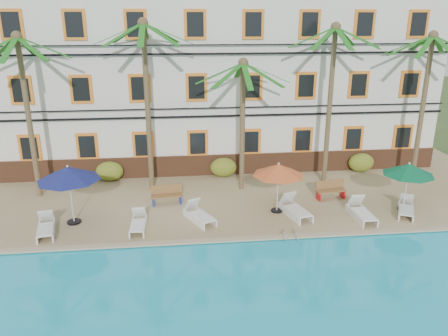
{
  "coord_description": "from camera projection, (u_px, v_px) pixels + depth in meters",
  "views": [
    {
      "loc": [
        -2.56,
        -16.51,
        8.73
      ],
      "look_at": [
        -0.45,
        3.0,
        2.0
      ],
      "focal_mm": 35.0,
      "sensor_mm": 36.0,
      "label": 1
    }
  ],
  "objects": [
    {
      "name": "pool_coping",
      "position": [
        245.0,
        239.0,
        17.68
      ],
      "size": [
        30.0,
        0.35,
        0.06
      ],
      "primitive_type": "cube",
      "color": "tan",
      "rests_on": "pool_deck"
    },
    {
      "name": "palm_d",
      "position": [
        331.0,
        83.0,
        22.18
      ],
      "size": [
        4.63,
        4.63,
        8.34
      ],
      "color": "brown",
      "rests_on": "pool_deck"
    },
    {
      "name": "pool_ladder",
      "position": [
        289.0,
        238.0,
        17.78
      ],
      "size": [
        0.54,
        0.74,
        0.74
      ],
      "color": "silver",
      "rests_on": "ground"
    },
    {
      "name": "bench_right",
      "position": [
        330.0,
        189.0,
        21.6
      ],
      "size": [
        1.55,
        0.67,
        0.93
      ],
      "color": "olive",
      "rests_on": "pool_deck"
    },
    {
      "name": "bench_left",
      "position": [
        167.0,
        194.0,
        20.98
      ],
      "size": [
        1.55,
        0.65,
        0.93
      ],
      "color": "olive",
      "rests_on": "pool_deck"
    },
    {
      "name": "palm_a",
      "position": [
        25.0,
        94.0,
        20.43
      ],
      "size": [
        4.63,
        4.63,
        7.97
      ],
      "color": "brown",
      "rests_on": "pool_deck"
    },
    {
      "name": "palm_e",
      "position": [
        426.0,
        87.0,
        22.64
      ],
      "size": [
        4.63,
        4.63,
        7.94
      ],
      "color": "brown",
      "rests_on": "pool_deck"
    },
    {
      "name": "shrub_left",
      "position": [
        110.0,
        171.0,
        23.91
      ],
      "size": [
        1.5,
        0.9,
        1.1
      ],
      "primitive_type": "ellipsoid",
      "color": "#1E5A19",
      "rests_on": "pool_deck"
    },
    {
      "name": "lounger_a",
      "position": [
        46.0,
        227.0,
        18.11
      ],
      "size": [
        1.0,
        1.91,
        0.86
      ],
      "color": "white",
      "rests_on": "pool_deck"
    },
    {
      "name": "umbrella_green",
      "position": [
        409.0,
        170.0,
        19.8
      ],
      "size": [
        2.33,
        2.33,
        2.33
      ],
      "color": "black",
      "rests_on": "pool_deck"
    },
    {
      "name": "palm_c",
      "position": [
        243.0,
        105.0,
        21.56
      ],
      "size": [
        4.63,
        4.63,
        6.72
      ],
      "color": "brown",
      "rests_on": "pool_deck"
    },
    {
      "name": "lounger_d",
      "position": [
        295.0,
        209.0,
        19.79
      ],
      "size": [
        1.22,
        2.12,
        0.95
      ],
      "color": "white",
      "rests_on": "pool_deck"
    },
    {
      "name": "lounger_c",
      "position": [
        199.0,
        215.0,
        19.25
      ],
      "size": [
        1.44,
        1.99,
        0.89
      ],
      "color": "white",
      "rests_on": "pool_deck"
    },
    {
      "name": "shrub_mid",
      "position": [
        223.0,
        167.0,
        24.56
      ],
      "size": [
        1.5,
        0.9,
        1.1
      ],
      "primitive_type": "ellipsoid",
      "color": "#1E5A19",
      "rests_on": "pool_deck"
    },
    {
      "name": "lounger_b",
      "position": [
        138.0,
        223.0,
        18.49
      ],
      "size": [
        0.65,
        1.75,
        0.82
      ],
      "color": "white",
      "rests_on": "pool_deck"
    },
    {
      "name": "palm_b",
      "position": [
        146.0,
        84.0,
        21.2
      ],
      "size": [
        4.63,
        4.63,
        8.55
      ],
      "color": "brown",
      "rests_on": "pool_deck"
    },
    {
      "name": "umbrella_blue",
      "position": [
        68.0,
        174.0,
        18.39
      ],
      "size": [
        2.68,
        2.68,
        2.67
      ],
      "color": "black",
      "rests_on": "pool_deck"
    },
    {
      "name": "lounger_f",
      "position": [
        406.0,
        208.0,
        19.91
      ],
      "size": [
        1.37,
        1.87,
        0.84
      ],
      "color": "white",
      "rests_on": "pool_deck"
    },
    {
      "name": "ground",
      "position": [
        242.0,
        235.0,
        18.62
      ],
      "size": [
        100.0,
        100.0,
        0.0
      ],
      "primitive_type": "plane",
      "color": "#384C23",
      "rests_on": "ground"
    },
    {
      "name": "umbrella_red",
      "position": [
        278.0,
        170.0,
        19.61
      ],
      "size": [
        2.38,
        2.38,
        2.38
      ],
      "color": "black",
      "rests_on": "pool_deck"
    },
    {
      "name": "lounger_e",
      "position": [
        361.0,
        212.0,
        19.48
      ],
      "size": [
        0.74,
        2.0,
        0.94
      ],
      "color": "white",
      "rests_on": "pool_deck"
    },
    {
      "name": "pool_deck",
      "position": [
        228.0,
        189.0,
        23.28
      ],
      "size": [
        30.0,
        12.0,
        0.25
      ],
      "primitive_type": "cube",
      "color": "tan",
      "rests_on": "ground"
    },
    {
      "name": "hotel_building",
      "position": [
        219.0,
        77.0,
        26.26
      ],
      "size": [
        25.4,
        6.44,
        10.22
      ],
      "color": "silver",
      "rests_on": "pool_deck"
    },
    {
      "name": "shrub_right",
      "position": [
        361.0,
        162.0,
        25.38
      ],
      "size": [
        1.5,
        0.9,
        1.1
      ],
      "primitive_type": "ellipsoid",
      "color": "#1E5A19",
      "rests_on": "pool_deck"
    }
  ]
}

